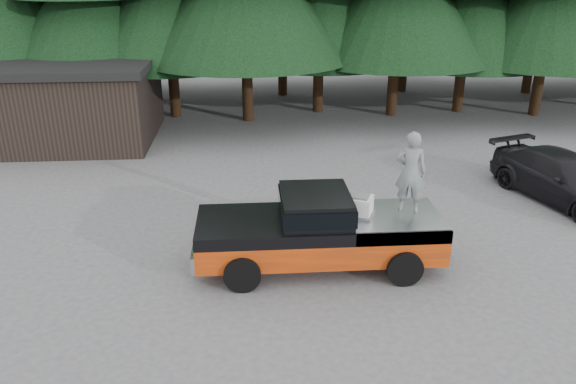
{
  "coord_description": "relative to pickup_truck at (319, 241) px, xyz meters",
  "views": [
    {
      "loc": [
        -1.04,
        -11.53,
        6.86
      ],
      "look_at": [
        -0.18,
        0.0,
        2.16
      ],
      "focal_mm": 35.0,
      "sensor_mm": 36.0,
      "label": 1
    }
  ],
  "objects": [
    {
      "name": "parked_car",
      "position": [
        8.08,
        3.53,
        0.07
      ],
      "size": [
        3.53,
        5.46,
        1.47
      ],
      "primitive_type": "imported",
      "rotation": [
        0.0,
        0.0,
        0.32
      ],
      "color": "black",
      "rests_on": "ground"
    },
    {
      "name": "air_compressor",
      "position": [
        0.91,
        0.02,
        0.89
      ],
      "size": [
        0.81,
        0.76,
        0.45
      ],
      "primitive_type": "cube",
      "rotation": [
        0.0,
        0.0,
        -0.42
      ],
      "color": "silver",
      "rests_on": "pickup_truck"
    },
    {
      "name": "utility_building",
      "position": [
        -9.6,
        11.54,
        1.0
      ],
      "size": [
        8.4,
        6.4,
        3.3
      ],
      "color": "black",
      "rests_on": "ground"
    },
    {
      "name": "man_on_bed",
      "position": [
        2.16,
        0.15,
        1.66
      ],
      "size": [
        0.84,
        0.68,
        1.99
      ],
      "primitive_type": "imported",
      "rotation": [
        0.0,
        0.0,
        2.82
      ],
      "color": "slate",
      "rests_on": "pickup_truck"
    },
    {
      "name": "pickup_truck",
      "position": [
        0.0,
        0.0,
        0.0
      ],
      "size": [
        6.0,
        2.04,
        1.33
      ],
      "primitive_type": null,
      "color": "#CE3B06",
      "rests_on": "ground"
    },
    {
      "name": "truck_cab",
      "position": [
        -0.1,
        0.0,
        0.96
      ],
      "size": [
        1.66,
        1.9,
        0.59
      ],
      "primitive_type": "cube",
      "color": "black",
      "rests_on": "pickup_truck"
    },
    {
      "name": "ground",
      "position": [
        -0.6,
        -0.46,
        -0.67
      ],
      "size": [
        120.0,
        120.0,
        0.0
      ],
      "primitive_type": "plane",
      "color": "#4A4A4D",
      "rests_on": "ground"
    }
  ]
}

